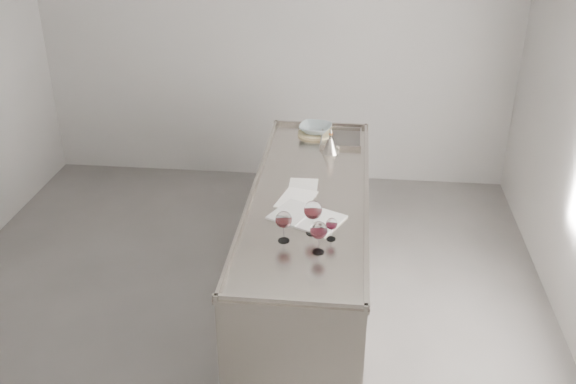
# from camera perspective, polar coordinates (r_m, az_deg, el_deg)

# --- Properties ---
(room_shell) EXTENTS (4.54, 5.04, 2.84)m
(room_shell) POSITION_cam_1_polar(r_m,az_deg,el_deg) (3.77, -5.97, 4.47)
(room_shell) COLOR #575452
(room_shell) RESTS_ON ground
(counter) EXTENTS (0.77, 2.42, 0.97)m
(counter) POSITION_cam_1_polar(r_m,az_deg,el_deg) (4.40, 1.82, -5.47)
(counter) COLOR gray
(counter) RESTS_ON ground
(wine_glass_left) EXTENTS (0.09, 0.09, 0.19)m
(wine_glass_left) POSITION_cam_1_polar(r_m,az_deg,el_deg) (3.58, -0.39, -2.55)
(wine_glass_left) COLOR white
(wine_glass_left) RESTS_ON counter
(wine_glass_middle) EXTENTS (0.11, 0.11, 0.21)m
(wine_glass_middle) POSITION_cam_1_polar(r_m,az_deg,el_deg) (3.64, 2.22, -1.69)
(wine_glass_middle) COLOR white
(wine_glass_middle) RESTS_ON counter
(wine_glass_right) EXTENTS (0.10, 0.10, 0.19)m
(wine_glass_right) POSITION_cam_1_polar(r_m,az_deg,el_deg) (3.48, 2.75, -3.49)
(wine_glass_right) COLOR white
(wine_glass_right) RESTS_ON counter
(wine_glass_small) EXTENTS (0.07, 0.07, 0.13)m
(wine_glass_small) POSITION_cam_1_polar(r_m,az_deg,el_deg) (3.62, 3.89, -2.91)
(wine_glass_small) COLOR white
(wine_glass_small) RESTS_ON counter
(notebook) EXTENTS (0.49, 0.44, 0.02)m
(notebook) POSITION_cam_1_polar(r_m,az_deg,el_deg) (3.87, 1.67, -2.25)
(notebook) COLOR white
(notebook) RESTS_ON counter
(loose_paper_top) EXTENTS (0.19, 0.27, 0.00)m
(loose_paper_top) POSITION_cam_1_polar(r_m,az_deg,el_deg) (4.23, 1.34, 0.42)
(loose_paper_top) COLOR silver
(loose_paper_top) RESTS_ON counter
(loose_paper_under) EXTENTS (0.27, 0.33, 0.00)m
(loose_paper_under) POSITION_cam_1_polar(r_m,az_deg,el_deg) (4.07, 0.75, -0.63)
(loose_paper_under) COLOR white
(loose_paper_under) RESTS_ON counter
(trivet) EXTENTS (0.30, 0.30, 0.02)m
(trivet) POSITION_cam_1_polar(r_m,az_deg,el_deg) (5.07, 2.45, 5.23)
(trivet) COLOR tan
(trivet) RESTS_ON counter
(ceramic_bowl) EXTENTS (0.29, 0.29, 0.06)m
(ceramic_bowl) POSITION_cam_1_polar(r_m,az_deg,el_deg) (5.06, 2.46, 5.66)
(ceramic_bowl) COLOR #86979C
(ceramic_bowl) RESTS_ON trivet
(wine_funnel) EXTENTS (0.13, 0.13, 0.19)m
(wine_funnel) POSITION_cam_1_polar(r_m,az_deg,el_deg) (4.73, 3.79, 4.17)
(wine_funnel) COLOR #A7A095
(wine_funnel) RESTS_ON counter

